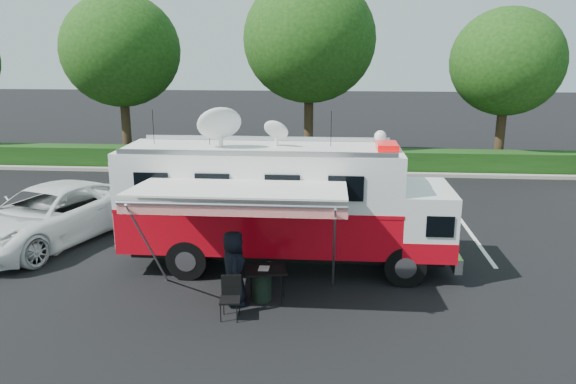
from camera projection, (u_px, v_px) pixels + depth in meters
name	position (u px, v px, depth m)	size (l,w,h in m)	color
ground_plane	(287.00, 266.00, 14.87)	(120.00, 120.00, 0.00)	black
back_border	(334.00, 60.00, 25.97)	(60.00, 6.14, 8.87)	#9E998E
stall_lines	(279.00, 230.00, 17.80)	(24.12, 5.50, 0.01)	silver
command_truck	(284.00, 203.00, 14.44)	(8.46, 2.33, 4.07)	black
awning	(238.00, 193.00, 11.94)	(4.62, 2.40, 2.79)	silver
white_suv	(51.00, 242.00, 16.69)	(2.75, 5.97, 1.66)	white
person	(235.00, 303.00, 12.71)	(0.84, 0.55, 1.72)	black
folding_table	(266.00, 271.00, 12.65)	(1.03, 0.82, 0.78)	black
folding_chair	(231.00, 293.00, 11.97)	(0.48, 0.50, 0.91)	black
trash_bin	(262.00, 285.00, 12.81)	(0.48, 0.48, 0.73)	black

